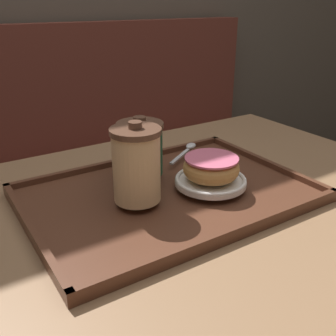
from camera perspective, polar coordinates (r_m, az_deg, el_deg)
booth_bench at (r=1.72m, az=-8.69°, el=-3.44°), size 1.56×0.44×1.00m
cafe_table at (r=0.85m, az=2.55°, el=-13.76°), size 1.08×0.78×0.73m
serving_tray at (r=0.77m, az=-0.00°, el=-3.89°), size 0.54×0.37×0.02m
coffee_cup_front at (r=0.69m, az=-4.60°, el=0.54°), size 0.09×0.09×0.15m
coffee_cup_rear at (r=0.80m, az=-4.03°, el=2.92°), size 0.10×0.10×0.12m
plate_with_chocolate_donut at (r=0.78m, az=6.19°, el=-1.83°), size 0.14×0.14×0.01m
donut_chocolate_glazed at (r=0.76m, az=6.28°, el=0.09°), size 0.11×0.11×0.04m
spoon at (r=0.94m, az=2.94°, el=2.85°), size 0.12×0.08×0.01m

